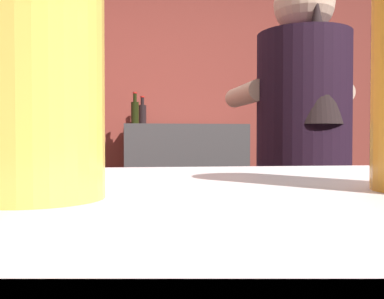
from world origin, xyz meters
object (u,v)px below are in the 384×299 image
chefs_knife (327,181)px  pint_glass_far (35,77)px  bottle_soy (142,114)px  mixing_bowl (142,178)px  bottle_vinegar (135,112)px  bartender (304,173)px

chefs_knife → pint_glass_far: pint_glass_far is taller
chefs_knife → bottle_soy: bottle_soy is taller
mixing_bowl → bottle_vinegar: (-0.05, 1.30, 0.38)m
chefs_knife → pint_glass_far: bearing=-131.8°
mixing_bowl → bottle_vinegar: bearing=92.1°
mixing_bowl → chefs_knife: 0.87m
chefs_knife → pint_glass_far: (-0.93, -1.63, 0.23)m
chefs_knife → bottle_soy: size_ratio=1.08×
pint_glass_far → bottle_soy: bottle_soy is taller
bartender → mixing_bowl: size_ratio=8.13×
chefs_knife → bottle_vinegar: (-0.92, 1.30, 0.40)m
pint_glass_far → bottle_soy: (0.07, 3.05, 0.16)m
mixing_bowl → pint_glass_far: bearing=-92.2°
pint_glass_far → mixing_bowl: bearing=87.8°
chefs_knife → bottle_vinegar: size_ratio=1.00×
bottle_vinegar → pint_glass_far: bearing=-90.3°
bottle_soy → bottle_vinegar: (-0.06, -0.12, 0.01)m
chefs_knife → bottle_vinegar: bearing=113.0°
mixing_bowl → bottle_vinegar: bottle_vinegar is taller
bartender → pint_glass_far: 1.40m
mixing_bowl → chefs_knife: (0.87, 0.00, -0.03)m
chefs_knife → bottle_vinegar: bottle_vinegar is taller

